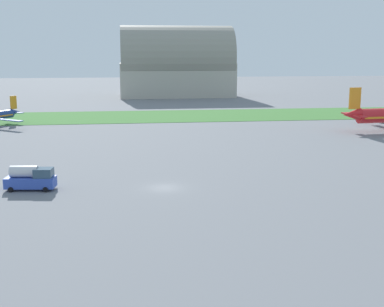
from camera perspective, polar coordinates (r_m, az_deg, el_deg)
ground_plane at (r=70.08m, az=-3.09°, el=-3.80°), size 600.00×600.00×0.00m
grass_taxiway_strip at (r=146.68m, az=-5.44°, el=4.11°), size 360.00×28.00×0.08m
fuel_truck_midfield at (r=71.82m, az=-17.37°, el=-2.63°), size 6.75×3.27×3.29m
hangar_distant at (r=211.46m, az=-1.74°, el=9.78°), size 45.36×24.86×28.16m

